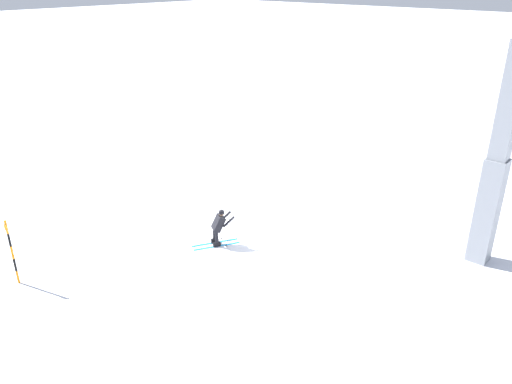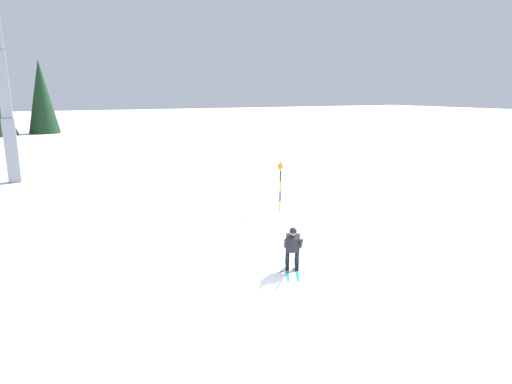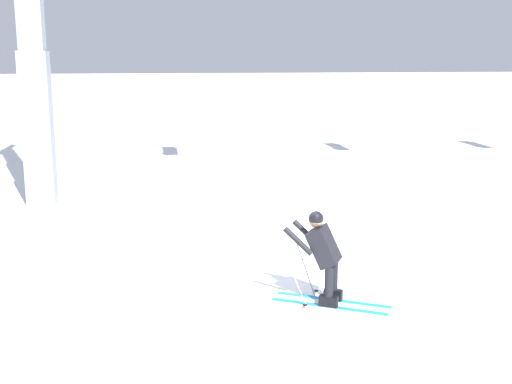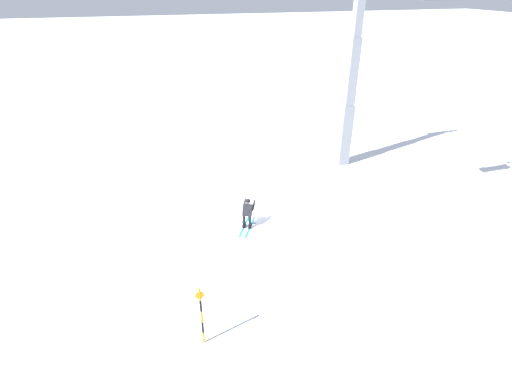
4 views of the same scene
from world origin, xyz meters
The scene contains 4 objects.
ground_plane centered at (0.00, 0.00, 0.00)m, with size 260.00×260.00×0.00m, color white.
skier_carving_main centered at (0.95, -0.84, 0.80)m, with size 1.74×1.25×1.53m.
lift_tower_near centered at (-4.35, 6.85, 5.02)m, with size 0.69×2.70×11.94m.
trail_marker_pole centered at (7.12, -4.00, 1.24)m, with size 0.07×0.28×2.30m.
Camera 4 is at (15.92, -4.84, 10.33)m, focal length 27.16 mm.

